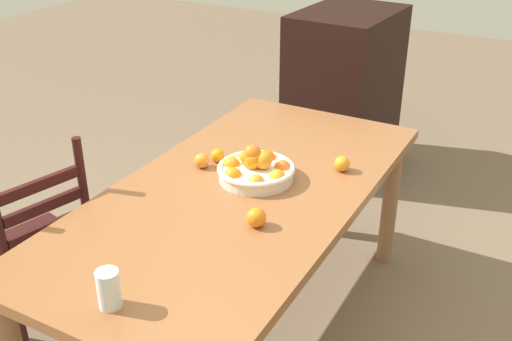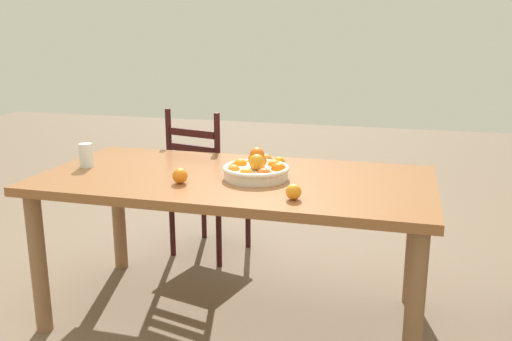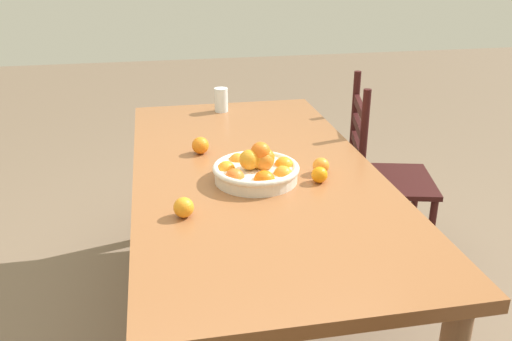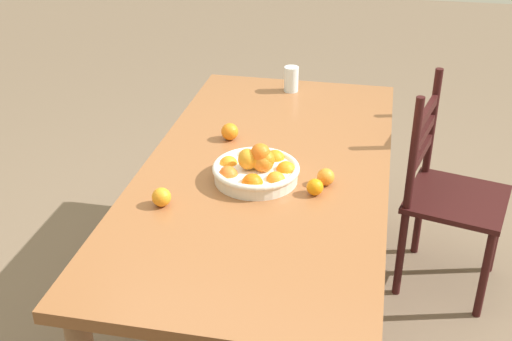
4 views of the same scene
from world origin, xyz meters
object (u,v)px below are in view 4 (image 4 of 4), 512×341
object	(u,v)px
orange_loose_3	(315,187)
drinking_glass	(291,79)
fruit_bowl	(257,169)
chair_near_window	(447,194)
orange_loose_1	(161,197)
orange_loose_0	(326,177)
dining_table	(266,187)
orange_loose_2	(230,132)

from	to	relation	value
orange_loose_3	drinking_glass	xyz separation A→B (m)	(-0.98, -0.24, 0.03)
fruit_bowl	orange_loose_3	world-z (taller)	fruit_bowl
chair_near_window	orange_loose_1	distance (m)	1.34
chair_near_window	orange_loose_0	xyz separation A→B (m)	(0.53, -0.50, 0.32)
dining_table	orange_loose_0	world-z (taller)	orange_loose_0
fruit_bowl	orange_loose_1	distance (m)	0.38
dining_table	drinking_glass	xyz separation A→B (m)	(-0.80, -0.03, 0.15)
chair_near_window	orange_loose_0	distance (m)	0.79
fruit_bowl	orange_loose_2	xyz separation A→B (m)	(-0.32, -0.18, -0.01)
dining_table	drinking_glass	size ratio (longest dim) A/B	15.44
chair_near_window	orange_loose_2	size ratio (longest dim) A/B	13.59
fruit_bowl	drinking_glass	size ratio (longest dim) A/B	2.61
orange_loose_1	drinking_glass	distance (m)	1.19
chair_near_window	orange_loose_1	world-z (taller)	chair_near_window
fruit_bowl	drinking_glass	xyz separation A→B (m)	(-0.92, -0.01, 0.01)
orange_loose_0	chair_near_window	bearing A→B (deg)	136.52
orange_loose_3	drinking_glass	size ratio (longest dim) A/B	0.49
dining_table	orange_loose_1	bearing A→B (deg)	-40.29
drinking_glass	orange_loose_2	bearing A→B (deg)	-15.68
dining_table	orange_loose_2	size ratio (longest dim) A/B	26.65
orange_loose_1	orange_loose_3	distance (m)	0.54
fruit_bowl	orange_loose_1	size ratio (longest dim) A/B	4.83
orange_loose_0	orange_loose_3	bearing A→B (deg)	-20.82
dining_table	drinking_glass	world-z (taller)	drinking_glass
orange_loose_3	orange_loose_2	bearing A→B (deg)	-133.45
orange_loose_2	drinking_glass	world-z (taller)	drinking_glass
fruit_bowl	drinking_glass	distance (m)	0.92
dining_table	orange_loose_1	distance (m)	0.48
orange_loose_2	orange_loose_0	bearing A→B (deg)	55.03
orange_loose_2	orange_loose_3	size ratio (longest dim) A/B	1.18
orange_loose_0	orange_loose_2	size ratio (longest dim) A/B	0.89
orange_loose_0	orange_loose_3	world-z (taller)	orange_loose_0
orange_loose_3	drinking_glass	distance (m)	1.01
orange_loose_0	drinking_glass	bearing A→B (deg)	-163.55
chair_near_window	orange_loose_2	bearing A→B (deg)	117.49
dining_table	orange_loose_3	distance (m)	0.30
orange_loose_0	drinking_glass	xyz separation A→B (m)	(-0.90, -0.27, 0.03)
chair_near_window	orange_loose_3	size ratio (longest dim) A/B	16.09
drinking_glass	orange_loose_3	bearing A→B (deg)	13.53
orange_loose_0	orange_loose_3	distance (m)	0.08
drinking_glass	dining_table	bearing A→B (deg)	1.81
dining_table	orange_loose_0	distance (m)	0.29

